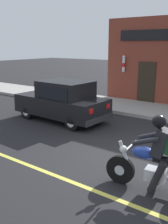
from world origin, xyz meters
The scene contains 4 objects.
ground_plane centered at (0.00, 0.00, 0.00)m, with size 80.00×80.00×0.00m, color black.
sidewalk_curb centered at (5.13, 3.00, 0.07)m, with size 2.60×22.00×0.14m, color #9E9B93.
motorcycle_with_rider centered at (-1.11, -1.18, 0.68)m, with size 0.62×2.02×1.62m.
car_hatchback centered at (1.75, 3.73, 0.77)m, with size 1.78×3.84×1.57m.
Camera 1 is at (-5.77, -2.87, 2.89)m, focal length 42.00 mm.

